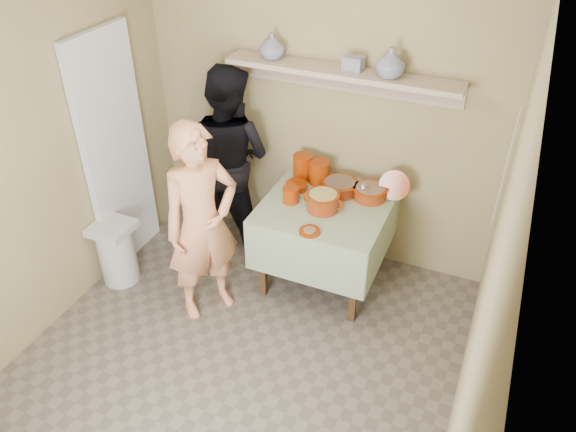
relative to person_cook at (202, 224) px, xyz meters
The scene contains 22 objects.
ground 1.11m from the person_cook, 52.06° to the right, with size 3.50×3.50×0.00m, color #645A4E.
tile_panel 1.07m from the person_cook, 160.65° to the left, with size 0.06×0.70×2.00m, color silver.
plate_stack_a 1.04m from the person_cook, 67.24° to the left, with size 0.16×0.16×0.22m, color maroon.
plate_stack_b 1.10m from the person_cook, 59.69° to the left, with size 0.17×0.17×0.20m, color maroon.
bowl_stack 0.74m from the person_cook, 52.57° to the left, with size 0.13×0.13×0.13m, color maroon.
empty_bowl 0.89m from the person_cook, 61.95° to the left, with size 0.18×0.18×0.05m, color maroon.
propped_lid 1.52m from the person_cook, 39.14° to the left, with size 0.24×0.24×0.02m, color maroon.
vase_right 1.77m from the person_cook, 44.18° to the left, with size 0.20×0.20×0.21m, color navy.
vase_left 1.46m from the person_cook, 84.11° to the left, with size 0.19×0.19×0.20m, color navy.
ceramic_box 1.61m from the person_cook, 54.03° to the left, with size 0.14×0.10×0.10m, color navy.
person_cook is the anchor object (origin of this frame).
person_helper 0.93m from the person_cook, 106.52° to the left, with size 0.81×0.63×1.67m, color black.
room_shell 1.11m from the person_cook, 52.06° to the right, with size 3.04×3.54×2.62m.
serving_table 1.00m from the person_cook, 43.28° to the left, with size 0.97×0.97×0.76m.
cazuela_meat_a 1.16m from the person_cook, 49.16° to the left, with size 0.30×0.30×0.10m.
cazuela_meat_b 1.34m from the person_cook, 41.44° to the left, with size 0.28×0.28×0.10m.
ladle 1.29m from the person_cook, 41.42° to the left, with size 0.08×0.26×0.19m.
cazuela_rice 0.93m from the person_cook, 39.07° to the left, with size 0.33×0.25×0.14m.
front_plate 0.79m from the person_cook, 20.07° to the left, with size 0.16×0.16×0.03m.
wall_shelf 1.52m from the person_cook, 57.46° to the left, with size 1.80×0.25×0.21m.
trash_bin 1.00m from the person_cook, behind, with size 0.32×0.32×0.56m.
electrical_cord 2.18m from the person_cook, 24.35° to the left, with size 0.01×0.05×0.90m.
Camera 1 is at (1.43, -2.21, 3.17)m, focal length 35.00 mm.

